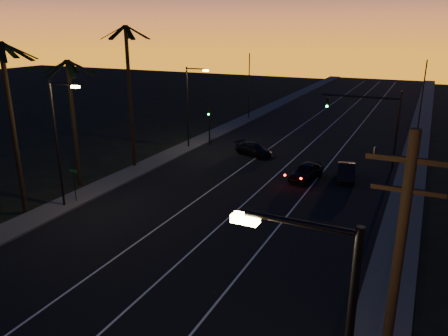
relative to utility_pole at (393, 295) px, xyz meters
The scene contains 20 objects.
road 23.72m from the utility_pole, 120.11° to the left, with size 20.00×170.00×0.01m, color black.
sidewalk_left 30.78m from the utility_pole, 138.74° to the left, with size 2.40×170.00×0.16m, color #343432.
sidewalk_right 20.68m from the utility_pole, 91.15° to the left, with size 2.40×170.00×0.16m, color #343432.
lane_stripe_left 25.32m from the utility_pole, 126.13° to the left, with size 0.12×160.00×0.01m, color silver.
lane_stripe_mid 23.48m from the utility_pole, 119.03° to the left, with size 0.12×160.00×0.01m, color silver.
lane_stripe_right 22.04m from the utility_pole, 110.81° to the left, with size 0.12×160.00×0.01m, color silver.
palm_near 25.55m from the utility_pole, 161.71° to the left, with size 4.25×4.16×11.53m.
palm_mid 28.49m from the utility_pole, 150.55° to the left, with size 4.25×4.16×10.03m.
palm_far 31.17m from the utility_pole, 139.96° to the left, with size 4.25×4.16×12.53m.
streetlight_left_near 24.44m from the utility_pole, 155.85° to the left, with size 2.55×0.26×9.00m.
streetlight_left_far 35.79m from the utility_pole, 128.52° to the left, with size 2.55×0.26×8.50m.
street_sign 25.22m from the utility_pole, 153.85° to the left, with size 0.70×0.06×2.60m.
utility_pole is the anchor object (origin of this frame).
signal_mast 30.33m from the utility_pole, 98.47° to the left, with size 7.10×0.41×7.00m.
signal_post 36.74m from the utility_pole, 125.13° to the left, with size 0.28×0.37×4.20m.
far_pole_left 50.36m from the utility_pole, 116.67° to the left, with size 0.14×0.14×9.00m, color black.
far_pole_right 42.01m from the utility_pole, 90.82° to the left, with size 0.14×0.14×9.00m, color black.
lead_car 25.14m from the utility_pole, 109.95° to the left, with size 2.45×4.89×1.43m.
right_car 25.77m from the utility_pole, 102.31° to the left, with size 2.18×4.21×1.32m.
cross_car 32.38m from the utility_pole, 118.21° to the left, with size 4.53×3.08×1.22m.
Camera 1 is at (11.80, -1.35, 12.35)m, focal length 35.00 mm.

